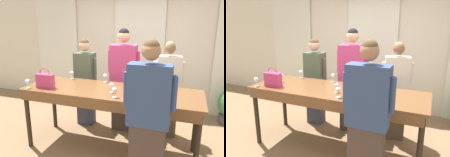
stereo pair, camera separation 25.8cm
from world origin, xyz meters
The scene contains 20 objects.
ground_plane centered at (0.00, 0.00, 0.00)m, with size 18.00×18.00×0.00m, color #846647.
wall_back centered at (0.00, 2.00, 1.40)m, with size 12.00×0.06×2.80m.
curtain_panel_left centered at (-2.12, 1.94, 1.34)m, with size 1.12×0.03×2.69m.
curtain_panel_center centered at (0.00, 1.94, 1.34)m, with size 1.12×0.03×2.69m.
tasting_bar centered at (0.00, -0.03, 0.89)m, with size 2.65×0.87×0.99m.
wine_bottle centered at (0.70, -0.16, 1.10)m, with size 0.08×0.08×0.31m.
handbag centered at (-0.96, -0.24, 1.10)m, with size 0.27×0.11×0.31m.
wine_glass_front_left centered at (0.17, -0.30, 1.09)m, with size 0.07×0.07×0.14m.
wine_glass_front_mid centered at (0.07, -0.12, 1.09)m, with size 0.07×0.07×0.14m.
wine_glass_front_right centered at (0.32, 0.30, 1.09)m, with size 0.07×0.07×0.14m.
wine_glass_center_left centered at (0.43, -0.02, 1.09)m, with size 0.07×0.07×0.14m.
wine_glass_center_mid centered at (-1.02, 0.04, 1.09)m, with size 0.07×0.07×0.14m.
wine_glass_center_right centered at (-0.22, 0.37, 1.09)m, with size 0.07×0.07×0.14m.
wine_glass_back_left centered at (-1.21, -0.34, 1.09)m, with size 0.07×0.07×0.14m.
wine_glass_back_mid centered at (-0.85, 0.37, 1.09)m, with size 0.07×0.07×0.14m.
pen centered at (0.30, -0.01, 0.99)m, with size 0.12×0.02×0.01m.
guest_olive_jacket centered at (-0.75, 0.71, 0.86)m, with size 0.47×0.26×1.67m.
guest_pink_top centered at (0.00, 0.71, 0.95)m, with size 0.57×0.30×1.86m.
guest_cream_sweater centered at (0.78, 0.71, 0.85)m, with size 0.50×0.31×1.67m.
host_pouring centered at (0.70, -0.71, 0.93)m, with size 0.57×0.21×1.81m.
Camera 1 is at (1.05, -2.92, 1.97)m, focal length 35.00 mm.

